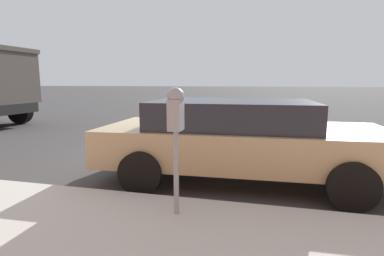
% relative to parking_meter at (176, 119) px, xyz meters
% --- Properties ---
extents(ground_plane, '(220.00, 220.00, 0.00)m').
position_rel_parking_meter_xyz_m(ground_plane, '(2.68, 0.83, -1.23)').
color(ground_plane, '#3D3A3A').
extents(parking_meter, '(0.21, 0.19, 1.43)m').
position_rel_parking_meter_xyz_m(parking_meter, '(0.00, 0.00, 0.00)').
color(parking_meter, gray).
rests_on(parking_meter, sidewalk).
extents(car_tan, '(2.28, 4.63, 1.32)m').
position_rel_parking_meter_xyz_m(car_tan, '(1.82, -0.55, -0.51)').
color(car_tan, tan).
rests_on(car_tan, ground_plane).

